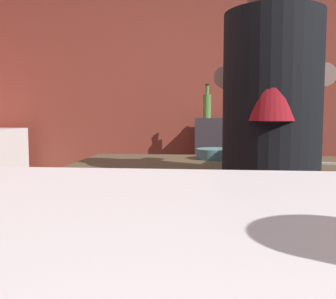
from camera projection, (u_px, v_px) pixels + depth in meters
wall_back at (217, 91)px, 3.36m from camera, size 5.20×0.10×2.70m
prep_counter at (298, 258)px, 1.84m from camera, size 2.10×0.60×0.92m
back_shelf at (253, 187)px, 3.13m from camera, size 0.94×0.36×1.12m
bartender at (270, 159)px, 1.36m from camera, size 0.47×0.54×1.71m
mixing_bowl at (215, 154)px, 1.94m from camera, size 0.19×0.19×0.05m
chefs_knife at (319, 163)px, 1.74m from camera, size 0.24×0.09×0.01m
bottle_hot_sauce at (231, 105)px, 3.09m from camera, size 0.07×0.07×0.26m
bottle_soy at (207, 105)px, 3.07m from camera, size 0.06×0.06×0.27m
bottle_olive_oil at (248, 108)px, 3.10m from camera, size 0.05×0.05×0.20m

